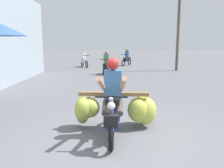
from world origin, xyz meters
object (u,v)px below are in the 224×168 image
motorbike_main_loaded (118,108)px  motorbike_distant_far_ahead (126,59)px  motorbike_distant_ahead_right (106,65)px  motorbike_distant_ahead_left (83,60)px  utility_pole (178,30)px

motorbike_main_loaded → motorbike_distant_far_ahead: motorbike_main_loaded is taller
motorbike_distant_far_ahead → motorbike_distant_ahead_right: bearing=-106.0°
motorbike_distant_ahead_left → utility_pole: size_ratio=0.28×
motorbike_distant_ahead_left → motorbike_distant_far_ahead: bearing=21.3°
motorbike_distant_ahead_left → utility_pole: bearing=-19.9°
motorbike_distant_ahead_right → motorbike_distant_far_ahead: bearing=74.0°
motorbike_distant_ahead_right → utility_pole: bearing=21.1°
motorbike_distant_far_ahead → utility_pole: size_ratio=0.26×
utility_pole → motorbike_distant_ahead_right: bearing=-158.9°
utility_pole → motorbike_main_loaded: bearing=-111.1°
motorbike_distant_ahead_left → motorbike_distant_ahead_right: size_ratio=0.94×
motorbike_main_loaded → motorbike_distant_ahead_right: 9.06m
motorbike_main_loaded → motorbike_distant_ahead_left: motorbike_main_loaded is taller
motorbike_main_loaded → motorbike_distant_ahead_right: motorbike_main_loaded is taller
motorbike_distant_ahead_right → utility_pole: size_ratio=0.30×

